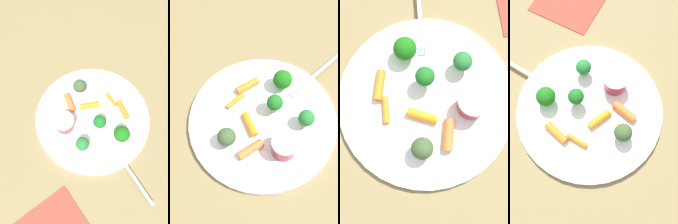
# 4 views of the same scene
# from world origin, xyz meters

# --- Properties ---
(ground_plane) EXTENTS (2.40, 2.40, 0.00)m
(ground_plane) POSITION_xyz_m (0.00, 0.00, 0.00)
(ground_plane) COLOR olive
(plate) EXTENTS (0.28, 0.28, 0.01)m
(plate) POSITION_xyz_m (0.00, 0.00, 0.01)
(plate) COLOR white
(plate) RESTS_ON ground_plane
(sauce_cup) EXTENTS (0.05, 0.05, 0.04)m
(sauce_cup) POSITION_xyz_m (-0.07, 0.03, 0.03)
(sauce_cup) COLOR maroon
(sauce_cup) RESTS_ON plate
(broccoli_floret_0) EXTENTS (0.03, 0.03, 0.05)m
(broccoli_floret_0) POSITION_xyz_m (-0.01, -0.03, 0.04)
(broccoli_floret_0) COLOR #84AE73
(broccoli_floret_0) RESTS_ON plate
(broccoli_floret_1) EXTENTS (0.04, 0.04, 0.04)m
(broccoli_floret_1) POSITION_xyz_m (0.01, -0.08, 0.04)
(broccoli_floret_1) COLOR #8ABE59
(broccoli_floret_1) RESTS_ON plate
(broccoli_floret_2) EXTENTS (0.03, 0.03, 0.04)m
(broccoli_floret_2) POSITION_xyz_m (-0.07, -0.04, 0.04)
(broccoli_floret_2) COLOR #91B963
(broccoli_floret_2) RESTS_ON plate
(broccoli_floret_3) EXTENTS (0.03, 0.03, 0.04)m
(broccoli_floret_3) POSITION_xyz_m (0.03, 0.08, 0.04)
(broccoli_floret_3) COLOR #95AB60
(broccoli_floret_3) RESTS_ON plate
(carrot_stick_0) EXTENTS (0.03, 0.05, 0.02)m
(carrot_stick_0) POSITION_xyz_m (0.07, -0.04, 0.02)
(carrot_stick_0) COLOR orange
(carrot_stick_0) RESTS_ON plate
(carrot_stick_1) EXTENTS (0.05, 0.04, 0.01)m
(carrot_stick_1) POSITION_xyz_m (0.01, 0.02, 0.02)
(carrot_stick_1) COLOR orange
(carrot_stick_1) RESTS_ON plate
(carrot_stick_2) EXTENTS (0.03, 0.05, 0.02)m
(carrot_stick_2) POSITION_xyz_m (-0.02, 0.06, 0.02)
(carrot_stick_2) COLOR orange
(carrot_stick_2) RESTS_ON plate
(carrot_stick_3) EXTENTS (0.02, 0.04, 0.01)m
(carrot_stick_3) POSITION_xyz_m (0.07, 0.00, 0.02)
(carrot_stick_3) COLOR orange
(carrot_stick_3) RESTS_ON plate
(fork) EXTENTS (0.04, 0.16, 0.00)m
(fork) POSITION_xyz_m (-0.03, -0.15, 0.01)
(fork) COLOR #BCBCC1
(fork) RESTS_ON plate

